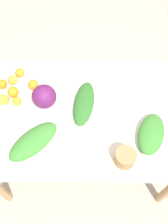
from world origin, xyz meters
The scene contains 14 objects.
ground_plane centered at (0.00, 0.00, 0.00)m, with size 8.00×8.00×0.00m, color #B2A899.
dining_table centered at (0.00, 0.00, 0.67)m, with size 1.45×0.98×0.76m.
cabbage_purple centered at (0.28, -0.09, 0.85)m, with size 0.17×0.17×0.17m, color #601E5B.
paper_bag centered at (-0.26, 0.35, 0.81)m, with size 0.13×0.13×0.11m, color #A87F51.
greens_bunch_chard centered at (0.00, -0.07, 0.79)m, with size 0.38×0.14×0.07m, color #2D6B28.
greens_bunch_dandelion centered at (0.33, 0.24, 0.80)m, with size 0.37×0.16×0.08m, color #3D8433.
greens_bunch_scallion centered at (-0.45, 0.18, 0.80)m, with size 0.32×0.17×0.08m, color #3D8433.
orange_0 centered at (0.55, -0.27, 0.80)m, with size 0.08×0.08×0.08m, color #F9A833.
orange_1 centered at (0.38, -0.22, 0.80)m, with size 0.08×0.08×0.08m, color orange.
orange_2 centered at (0.49, -0.08, 0.79)m, with size 0.07×0.07×0.07m, color orange.
orange_3 centered at (0.53, -0.15, 0.80)m, with size 0.08×0.08×0.08m, color orange.
orange_4 centered at (0.62, -0.23, 0.80)m, with size 0.07×0.07×0.07m, color orange.
orange_5 centered at (0.59, -0.09, 0.80)m, with size 0.08×0.08×0.08m, color #F9A833.
orange_6 centered at (0.51, -0.34, 0.80)m, with size 0.07×0.07×0.07m, color orange.
Camera 1 is at (-0.01, 0.92, 2.30)m, focal length 40.00 mm.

